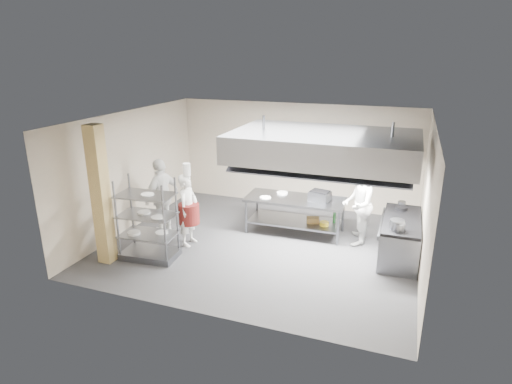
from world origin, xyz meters
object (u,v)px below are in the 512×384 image
(griddle, at_px, (320,196))
(pass_rack, at_px, (147,219))
(chef_head, at_px, (188,210))
(chef_line, at_px, (357,204))
(island, at_px, (295,215))
(cooking_range, at_px, (400,239))
(chef_plating, at_px, (162,196))
(stockpot, at_px, (397,224))

(griddle, bearing_deg, pass_rack, -130.39)
(chef_head, distance_m, griddle, 3.17)
(chef_line, relative_size, griddle, 4.10)
(chef_line, bearing_deg, island, -95.13)
(island, relative_size, cooking_range, 1.22)
(cooking_range, xyz_separation_m, griddle, (-1.94, 0.52, 0.61))
(pass_rack, relative_size, chef_plating, 0.96)
(cooking_range, xyz_separation_m, stockpot, (-0.09, -0.63, 0.58))
(chef_head, height_order, chef_plating, chef_plating)
(griddle, distance_m, stockpot, 2.18)
(pass_rack, xyz_separation_m, griddle, (3.26, 2.47, 0.12))
(chef_head, relative_size, stockpot, 5.93)
(island, height_order, chef_head, chef_head)
(island, height_order, pass_rack, pass_rack)
(chef_line, bearing_deg, cooking_range, 67.23)
(island, distance_m, chef_plating, 3.35)
(griddle, height_order, stockpot, griddle)
(chef_line, distance_m, chef_plating, 4.75)
(stockpot, bearing_deg, pass_rack, -165.55)
(cooking_range, distance_m, chef_plating, 5.73)
(griddle, xyz_separation_m, stockpot, (1.85, -1.15, -0.03))
(chef_line, bearing_deg, stockpot, 40.64)
(chef_line, distance_m, stockpot, 1.39)
(chef_head, bearing_deg, stockpot, -84.42)
(chef_plating, relative_size, stockpot, 6.55)
(pass_rack, relative_size, cooking_range, 0.91)
(island, xyz_separation_m, pass_rack, (-2.65, -2.45, 0.45))
(chef_plating, bearing_deg, cooking_range, 106.57)
(cooking_range, bearing_deg, griddle, 165.01)
(chef_head, bearing_deg, island, -54.12)
(chef_plating, distance_m, stockpot, 5.59)
(griddle, bearing_deg, chef_plating, -151.20)
(chef_head, bearing_deg, chef_line, -68.10)
(chef_line, height_order, griddle, chef_line)
(pass_rack, bearing_deg, griddle, 32.13)
(chef_plating, bearing_deg, chef_line, 112.64)
(chef_head, relative_size, griddle, 3.61)
(chef_line, xyz_separation_m, stockpot, (0.93, -1.03, 0.03))
(island, relative_size, chef_line, 1.26)
(pass_rack, height_order, chef_line, chef_line)
(stockpot, bearing_deg, chef_plating, 179.42)
(stockpot, bearing_deg, island, 155.20)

